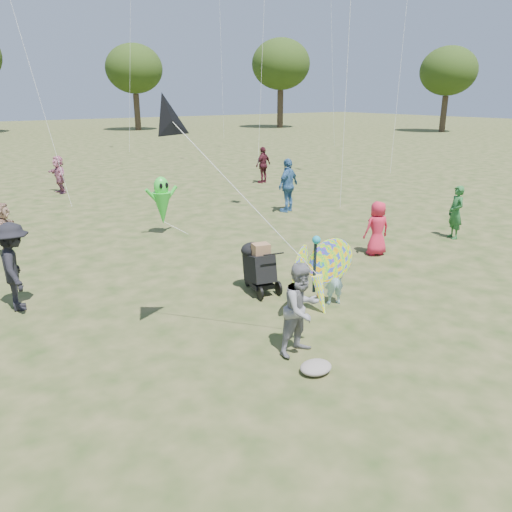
{
  "coord_description": "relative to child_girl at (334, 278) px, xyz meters",
  "views": [
    {
      "loc": [
        -5.45,
        -5.8,
        4.04
      ],
      "look_at": [
        -0.2,
        1.5,
        1.1
      ],
      "focal_mm": 35.0,
      "sensor_mm": 36.0,
      "label": 1
    }
  ],
  "objects": [
    {
      "name": "ground",
      "position": [
        -1.22,
        -0.82,
        -0.55
      ],
      "size": [
        160.0,
        160.0,
        0.0
      ],
      "primitive_type": "plane",
      "color": "#51592B",
      "rests_on": "ground"
    },
    {
      "name": "crowd_h",
      "position": [
        7.36,
        12.32,
        0.29
      ],
      "size": [
        1.06,
        0.65,
        1.68
      ],
      "primitive_type": "imported",
      "rotation": [
        0.0,
        0.0,
        3.4
      ],
      "color": "#481821",
      "rests_on": "ground"
    },
    {
      "name": "crowd_c",
      "position": [
        4.48,
        6.95,
        0.39
      ],
      "size": [
        1.19,
        0.79,
        1.89
      ],
      "primitive_type": "imported",
      "rotation": [
        0.0,
        0.0,
        3.47
      ],
      "color": "#376598",
      "rests_on": "ground"
    },
    {
      "name": "grey_bag",
      "position": [
        -2.05,
        -1.74,
        -0.47
      ],
      "size": [
        0.52,
        0.42,
        0.17
      ],
      "primitive_type": "ellipsoid",
      "color": "gray",
      "rests_on": "ground"
    },
    {
      "name": "delta_kite_rig",
      "position": [
        -3.27,
        0.18,
        3.09
      ],
      "size": [
        2.32,
        1.54,
        2.83
      ],
      "color": "black",
      "rests_on": "ground"
    },
    {
      "name": "crowd_b",
      "position": [
        -5.16,
        3.42,
        0.32
      ],
      "size": [
        0.8,
        1.2,
        1.74
      ],
      "primitive_type": "imported",
      "rotation": [
        0.0,
        0.0,
        1.42
      ],
      "color": "black",
      "rests_on": "ground"
    },
    {
      "name": "crowd_d",
      "position": [
        -4.71,
        7.18,
        0.17
      ],
      "size": [
        0.75,
        1.39,
        1.43
      ],
      "primitive_type": "imported",
      "rotation": [
        0.0,
        0.0,
        1.31
      ],
      "color": "#98705D",
      "rests_on": "ground"
    },
    {
      "name": "child_girl",
      "position": [
        0.0,
        0.0,
        0.0
      ],
      "size": [
        0.47,
        0.38,
        1.1
      ],
      "primitive_type": "imported",
      "rotation": [
        0.0,
        0.0,
        2.8
      ],
      "color": "#96C3D4",
      "rests_on": "ground"
    },
    {
      "name": "alien_kite",
      "position": [
        -0.48,
        6.74,
        0.42
      ],
      "size": [
        1.12,
        0.69,
        1.74
      ],
      "color": "green",
      "rests_on": "ground"
    },
    {
      "name": "butterfly_kite",
      "position": [
        -0.52,
        -0.06,
        0.21
      ],
      "size": [
        1.74,
        0.75,
        1.72
      ],
      "color": "red",
      "rests_on": "ground"
    },
    {
      "name": "tree_line",
      "position": [
        2.44,
        44.17,
        6.31
      ],
      "size": [
        91.78,
        33.6,
        10.79
      ],
      "color": "#3A2D21",
      "rests_on": "ground"
    },
    {
      "name": "jogging_stroller",
      "position": [
        -0.85,
        1.4,
        0.06
      ],
      "size": [
        0.65,
        1.11,
        1.09
      ],
      "rotation": [
        0.0,
        0.0,
        -0.24
      ],
      "color": "black",
      "rests_on": "ground"
    },
    {
      "name": "crowd_a",
      "position": [
        3.17,
        1.7,
        0.16
      ],
      "size": [
        0.79,
        0.62,
        1.42
      ],
      "primitive_type": "imported",
      "rotation": [
        0.0,
        0.0,
        2.87
      ],
      "color": "red",
      "rests_on": "ground"
    },
    {
      "name": "crowd_j",
      "position": [
        -1.13,
        15.33,
        0.23
      ],
      "size": [
        0.57,
        1.48,
        1.57
      ],
      "primitive_type": "imported",
      "rotation": [
        0.0,
        0.0,
        4.78
      ],
      "color": "#B36682",
      "rests_on": "ground"
    },
    {
      "name": "adult_man",
      "position": [
        -1.83,
        -1.13,
        0.22
      ],
      "size": [
        0.81,
        0.66,
        1.54
      ],
      "primitive_type": "imported",
      "rotation": [
        0.0,
        0.0,
        0.11
      ],
      "color": "gray",
      "rests_on": "ground"
    },
    {
      "name": "crowd_f",
      "position": [
        6.22,
        1.43,
        0.22
      ],
      "size": [
        0.58,
        0.67,
        1.54
      ],
      "primitive_type": "imported",
      "rotation": [
        0.0,
        0.0,
        4.25
      ],
      "color": "#235D2A",
      "rests_on": "ground"
    }
  ]
}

